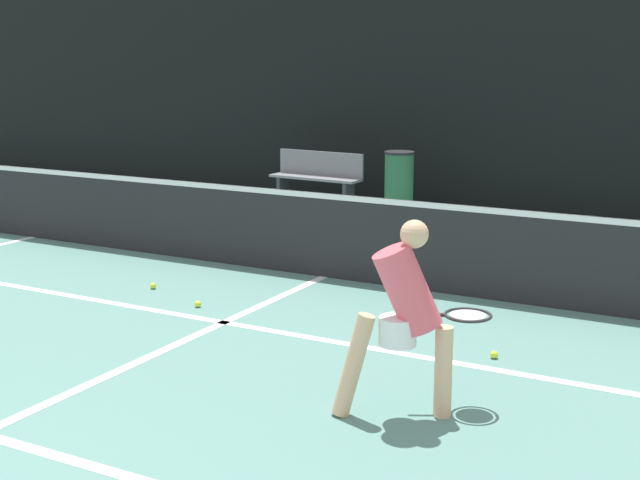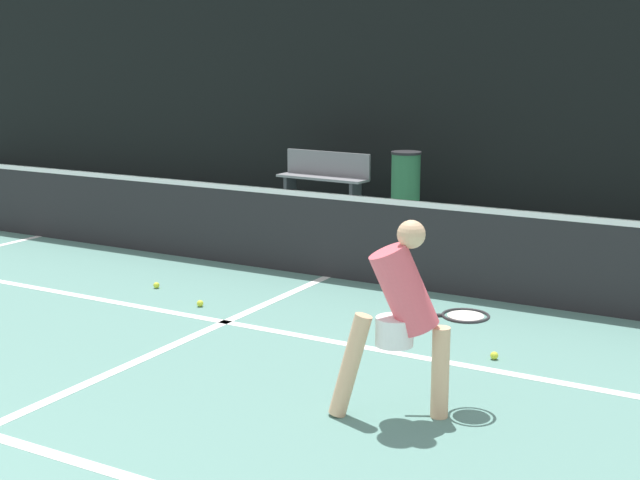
# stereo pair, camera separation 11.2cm
# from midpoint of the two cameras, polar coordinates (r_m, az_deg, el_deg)

# --- Properties ---
(court_service_line) EXTENTS (8.25, 0.10, 0.01)m
(court_service_line) POSITION_cam_midpoint_polar(r_m,az_deg,el_deg) (8.41, -5.71, -5.24)
(court_service_line) COLOR white
(court_service_line) RESTS_ON ground
(court_center_mark) EXTENTS (0.10, 4.78, 0.01)m
(court_center_mark) POSITION_cam_midpoint_polar(r_m,az_deg,el_deg) (8.08, -7.45, -6.00)
(court_center_mark) COLOR white
(court_center_mark) RESTS_ON ground
(net) EXTENTS (11.09, 0.09, 1.07)m
(net) POSITION_cam_midpoint_polar(r_m,az_deg,el_deg) (9.90, 0.81, 0.50)
(net) COLOR slate
(net) RESTS_ON ground
(fence_back) EXTENTS (24.00, 0.06, 3.60)m
(fence_back) POSITION_cam_midpoint_polar(r_m,az_deg,el_deg) (14.58, 11.03, 9.08)
(fence_back) COLOR black
(fence_back) RESTS_ON ground
(player_practicing) EXTENTS (1.01, 0.93, 1.39)m
(player_practicing) POSITION_cam_midpoint_polar(r_m,az_deg,el_deg) (6.10, 5.83, -4.58)
(player_practicing) COLOR #DBAD84
(player_practicing) RESTS_ON ground
(tennis_ball_scattered_2) EXTENTS (0.07, 0.07, 0.07)m
(tennis_ball_scattered_2) POSITION_cam_midpoint_polar(r_m,az_deg,el_deg) (7.54, 11.51, -7.26)
(tennis_ball_scattered_2) COLOR #D1E033
(tennis_ball_scattered_2) RESTS_ON ground
(tennis_ball_scattered_4) EXTENTS (0.07, 0.07, 0.07)m
(tennis_ball_scattered_4) POSITION_cam_midpoint_polar(r_m,az_deg,el_deg) (8.93, -7.32, -4.05)
(tennis_ball_scattered_4) COLOR #D1E033
(tennis_ball_scattered_4) RESTS_ON ground
(tennis_ball_scattered_6) EXTENTS (0.07, 0.07, 0.07)m
(tennis_ball_scattered_6) POSITION_cam_midpoint_polar(r_m,az_deg,el_deg) (9.68, -10.10, -2.87)
(tennis_ball_scattered_6) COLOR #D1E033
(tennis_ball_scattered_6) RESTS_ON ground
(courtside_bench) EXTENTS (1.62, 0.48, 0.86)m
(courtside_bench) POSITION_cam_midpoint_polar(r_m,az_deg,el_deg) (14.70, 0.50, 4.14)
(courtside_bench) COLOR slate
(courtside_bench) RESTS_ON ground
(trash_bin) EXTENTS (0.47, 0.47, 0.95)m
(trash_bin) POSITION_cam_midpoint_polar(r_m,az_deg,el_deg) (14.03, 5.73, 3.73)
(trash_bin) COLOR #28603D
(trash_bin) RESTS_ON ground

